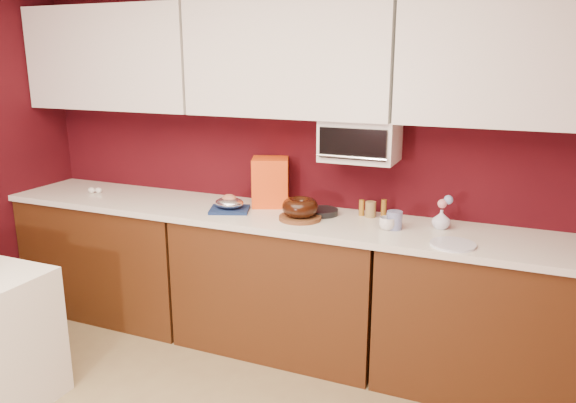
# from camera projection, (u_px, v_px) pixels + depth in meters

# --- Properties ---
(wall_back) EXTENTS (4.00, 0.02, 2.50)m
(wall_back) POSITION_uv_depth(u_px,v_px,m) (300.00, 152.00, 3.71)
(wall_back) COLOR #3E080E
(wall_back) RESTS_ON floor
(base_cabinet_left) EXTENTS (1.31, 0.58, 0.86)m
(base_cabinet_left) POSITION_uv_depth(u_px,v_px,m) (117.00, 256.00, 4.15)
(base_cabinet_left) COLOR #46230E
(base_cabinet_left) RESTS_ON floor
(base_cabinet_center) EXTENTS (1.31, 0.58, 0.86)m
(base_cabinet_center) POSITION_uv_depth(u_px,v_px,m) (281.00, 284.00, 3.64)
(base_cabinet_center) COLOR #46230E
(base_cabinet_center) RESTS_ON floor
(base_cabinet_right) EXTENTS (1.31, 0.58, 0.86)m
(base_cabinet_right) POSITION_uv_depth(u_px,v_px,m) (500.00, 322.00, 3.13)
(base_cabinet_right) COLOR #46230E
(base_cabinet_right) RESTS_ON floor
(countertop) EXTENTS (4.00, 0.62, 0.04)m
(countertop) POSITION_uv_depth(u_px,v_px,m) (281.00, 218.00, 3.52)
(countertop) COLOR silver
(countertop) RESTS_ON base_cabinet_center
(upper_cabinet_left) EXTENTS (1.31, 0.33, 0.70)m
(upper_cabinet_left) POSITION_uv_depth(u_px,v_px,m) (115.00, 58.00, 3.92)
(upper_cabinet_left) COLOR white
(upper_cabinet_left) RESTS_ON wall_back
(upper_cabinet_center) EXTENTS (1.31, 0.33, 0.70)m
(upper_cabinet_center) POSITION_uv_depth(u_px,v_px,m) (290.00, 59.00, 3.41)
(upper_cabinet_center) COLOR white
(upper_cabinet_center) RESTS_ON wall_back
(upper_cabinet_right) EXTENTS (1.31, 0.33, 0.70)m
(upper_cabinet_right) POSITION_uv_depth(u_px,v_px,m) (527.00, 59.00, 2.90)
(upper_cabinet_right) COLOR white
(upper_cabinet_right) RESTS_ON wall_back
(toaster_oven) EXTENTS (0.45, 0.30, 0.25)m
(toaster_oven) POSITION_uv_depth(u_px,v_px,m) (360.00, 140.00, 3.37)
(toaster_oven) COLOR white
(toaster_oven) RESTS_ON upper_cabinet_center
(toaster_oven_door) EXTENTS (0.40, 0.02, 0.18)m
(toaster_oven_door) POSITION_uv_depth(u_px,v_px,m) (352.00, 144.00, 3.23)
(toaster_oven_door) COLOR black
(toaster_oven_door) RESTS_ON toaster_oven
(toaster_oven_handle) EXTENTS (0.42, 0.02, 0.02)m
(toaster_oven_handle) POSITION_uv_depth(u_px,v_px,m) (351.00, 157.00, 3.24)
(toaster_oven_handle) COLOR silver
(toaster_oven_handle) RESTS_ON toaster_oven
(cake_base) EXTENTS (0.26, 0.26, 0.02)m
(cake_base) POSITION_uv_depth(u_px,v_px,m) (300.00, 218.00, 3.41)
(cake_base) COLOR brown
(cake_base) RESTS_ON countertop
(bundt_cake) EXTENTS (0.28, 0.28, 0.09)m
(bundt_cake) POSITION_uv_depth(u_px,v_px,m) (300.00, 207.00, 3.40)
(bundt_cake) COLOR black
(bundt_cake) RESTS_ON cake_base
(navy_towel) EXTENTS (0.30, 0.28, 0.02)m
(navy_towel) POSITION_uv_depth(u_px,v_px,m) (230.00, 210.00, 3.60)
(navy_towel) COLOR navy
(navy_towel) RESTS_ON countertop
(foil_ham_nest) EXTENTS (0.23, 0.21, 0.07)m
(foil_ham_nest) POSITION_uv_depth(u_px,v_px,m) (229.00, 203.00, 3.59)
(foil_ham_nest) COLOR white
(foil_ham_nest) RESTS_ON navy_towel
(roasted_ham) EXTENTS (0.12, 0.11, 0.06)m
(roasted_ham) POSITION_uv_depth(u_px,v_px,m) (229.00, 199.00, 3.58)
(roasted_ham) COLOR #C37759
(roasted_ham) RESTS_ON foil_ham_nest
(pandoro_box) EXTENTS (0.30, 0.29, 0.32)m
(pandoro_box) POSITION_uv_depth(u_px,v_px,m) (270.00, 182.00, 3.71)
(pandoro_box) COLOR red
(pandoro_box) RESTS_ON countertop
(dark_pan) EXTENTS (0.25, 0.25, 0.04)m
(dark_pan) POSITION_uv_depth(u_px,v_px,m) (322.00, 212.00, 3.52)
(dark_pan) COLOR black
(dark_pan) RESTS_ON countertop
(coffee_mug) EXTENTS (0.11, 0.11, 0.09)m
(coffee_mug) POSITION_uv_depth(u_px,v_px,m) (387.00, 222.00, 3.20)
(coffee_mug) COLOR silver
(coffee_mug) RESTS_ON countertop
(blue_jar) EXTENTS (0.10, 0.10, 0.11)m
(blue_jar) POSITION_uv_depth(u_px,v_px,m) (394.00, 220.00, 3.22)
(blue_jar) COLOR navy
(blue_jar) RESTS_ON countertop
(flower_vase) EXTENTS (0.11, 0.11, 0.13)m
(flower_vase) POSITION_uv_depth(u_px,v_px,m) (441.00, 218.00, 3.22)
(flower_vase) COLOR silver
(flower_vase) RESTS_ON countertop
(flower_pink) EXTENTS (0.05, 0.05, 0.05)m
(flower_pink) POSITION_uv_depth(u_px,v_px,m) (442.00, 204.00, 3.20)
(flower_pink) COLOR pink
(flower_pink) RESTS_ON flower_vase
(flower_blue) EXTENTS (0.05, 0.05, 0.05)m
(flower_blue) POSITION_uv_depth(u_px,v_px,m) (448.00, 200.00, 3.20)
(flower_blue) COLOR #8199CE
(flower_blue) RESTS_ON flower_vase
(china_plate) EXTENTS (0.24, 0.24, 0.01)m
(china_plate) POSITION_uv_depth(u_px,v_px,m) (453.00, 244.00, 2.95)
(china_plate) COLOR white
(china_plate) RESTS_ON countertop
(amber_bottle) EXTENTS (0.04, 0.04, 0.10)m
(amber_bottle) POSITION_uv_depth(u_px,v_px,m) (362.00, 208.00, 3.49)
(amber_bottle) COLOR #99651B
(amber_bottle) RESTS_ON countertop
(paper_cup) EXTENTS (0.08, 0.08, 0.10)m
(paper_cup) POSITION_uv_depth(u_px,v_px,m) (371.00, 209.00, 3.46)
(paper_cup) COLOR olive
(paper_cup) RESTS_ON countertop
(egg_left) EXTENTS (0.06, 0.06, 0.04)m
(egg_left) POSITION_uv_depth(u_px,v_px,m) (99.00, 190.00, 4.07)
(egg_left) COLOR silver
(egg_left) RESTS_ON countertop
(egg_right) EXTENTS (0.07, 0.06, 0.04)m
(egg_right) POSITION_uv_depth(u_px,v_px,m) (92.00, 190.00, 4.07)
(egg_right) COLOR silver
(egg_right) RESTS_ON countertop
(amber_bottle_tall) EXTENTS (0.04, 0.04, 0.12)m
(amber_bottle_tall) POSITION_uv_depth(u_px,v_px,m) (384.00, 209.00, 3.44)
(amber_bottle_tall) COLOR brown
(amber_bottle_tall) RESTS_ON countertop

